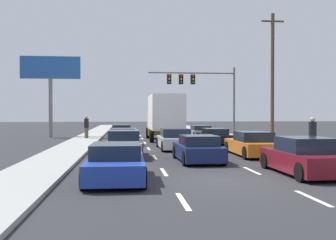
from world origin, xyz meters
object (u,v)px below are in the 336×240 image
car_silver (200,132)px  car_blue (116,163)px  car_red (123,137)px  traffic_signal_mast (195,84)px  car_gray (122,132)px  car_maroon (305,158)px  car_white (175,140)px  utility_pole_mid (272,76)px  pedestrian_mid_block (313,136)px  car_black (215,137)px  car_tan (124,145)px  roadside_billboard (50,77)px  pedestrian_near_corner (86,127)px  box_truck (164,115)px  car_navy (198,149)px  car_orange (252,145)px

car_silver → car_blue: bearing=-107.5°
car_red → traffic_signal_mast: size_ratio=0.50×
car_gray → car_maroon: size_ratio=0.99×
car_white → utility_pole_mid: size_ratio=0.44×
car_blue → traffic_signal_mast: bearing=74.5°
pedestrian_mid_block → utility_pole_mid: bearing=79.2°
car_black → car_tan: bearing=-128.4°
car_tan → utility_pole_mid: (11.56, 10.01, 4.54)m
car_white → car_silver: (3.71, 11.20, -0.06)m
car_blue → car_silver: car_blue is taller
car_blue → utility_pole_mid: bearing=55.3°
car_gray → car_white: (3.37, -10.68, 0.04)m
car_gray → car_maroon: 22.24m
roadside_billboard → pedestrian_near_corner: roadside_billboard is taller
car_red → pedestrian_mid_block: pedestrian_mid_block is taller
car_gray → car_tan: size_ratio=1.02×
car_red → car_silver: size_ratio=0.98×
car_tan → car_blue: size_ratio=0.96×
car_gray → box_truck: 4.71m
car_blue → car_white: bearing=73.3°
box_truck → car_white: box_truck is taller
pedestrian_near_corner → pedestrian_mid_block: bearing=-49.2°
car_navy → utility_pole_mid: size_ratio=0.41×
car_blue → pedestrian_mid_block: (9.68, 5.95, 0.52)m
car_gray → pedestrian_near_corner: pedestrian_near_corner is taller
car_gray → car_maroon: (6.81, -21.17, 0.05)m
car_silver → utility_pole_mid: bearing=-47.8°
car_black → roadside_billboard: bearing=144.8°
car_white → car_orange: 5.45m
car_white → roadside_billboard: size_ratio=0.59×
car_gray → car_orange: (6.94, -14.81, 0.02)m
car_navy → car_silver: (3.44, 17.60, -0.03)m
roadside_billboard → utility_pole_mid: bearing=-22.6°
car_silver → car_maroon: size_ratio=1.05×
car_black → car_silver: bearing=87.8°
box_truck → car_orange: (3.43, -12.05, -1.47)m
pedestrian_mid_block → car_tan: bearing=173.4°
car_black → box_truck: bearing=131.5°
car_gray → traffic_signal_mast: traffic_signal_mast is taller
car_blue → roadside_billboard: roadside_billboard is taller
car_navy → car_silver: car_navy is taller
car_navy → car_blue: bearing=-127.4°
box_truck → car_white: (-0.13, -7.92, -1.45)m
car_red → box_truck: (3.32, 4.17, 1.52)m
car_white → car_silver: bearing=71.7°
car_navy → pedestrian_mid_block: 6.23m
traffic_signal_mast → car_maroon: bearing=-91.1°
car_red → car_navy: 10.71m
car_silver → car_black: size_ratio=1.01×
car_maroon → roadside_billboard: (-13.38, 24.11, 4.98)m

